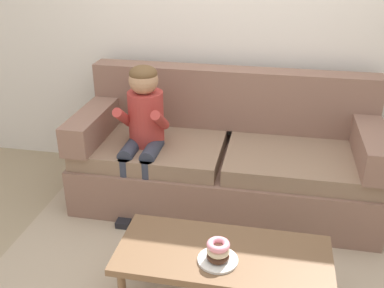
% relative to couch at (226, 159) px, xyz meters
% --- Properties ---
extents(ground, '(10.00, 10.00, 0.00)m').
position_rel_couch_xyz_m(ground, '(-0.04, -0.85, -0.35)').
color(ground, '#9E896B').
extents(wall_back, '(8.00, 0.10, 2.80)m').
position_rel_couch_xyz_m(wall_back, '(-0.04, 0.55, 1.05)').
color(wall_back, silver).
rests_on(wall_back, ground).
extents(couch, '(2.23, 0.90, 0.98)m').
position_rel_couch_xyz_m(couch, '(0.00, 0.00, 0.00)').
color(couch, '#846051').
rests_on(couch, ground).
extents(coffee_table, '(1.14, 0.50, 0.40)m').
position_rel_couch_xyz_m(coffee_table, '(0.14, -1.17, 0.01)').
color(coffee_table, brown).
rests_on(coffee_table, ground).
extents(person_child, '(0.34, 0.58, 1.10)m').
position_rel_couch_xyz_m(person_child, '(-0.58, -0.21, 0.32)').
color(person_child, '#AD3833').
rests_on(person_child, ground).
extents(plate, '(0.21, 0.21, 0.01)m').
position_rel_couch_xyz_m(plate, '(0.12, -1.25, 0.06)').
color(plate, white).
rests_on(plate, coffee_table).
extents(donut, '(0.15, 0.15, 0.04)m').
position_rel_couch_xyz_m(donut, '(0.12, -1.25, 0.08)').
color(donut, '#422619').
rests_on(donut, plate).
extents(donut_second, '(0.13, 0.13, 0.04)m').
position_rel_couch_xyz_m(donut_second, '(0.12, -1.25, 0.12)').
color(donut_second, beige).
rests_on(donut_second, donut).
extents(donut_third, '(0.17, 0.17, 0.04)m').
position_rel_couch_xyz_m(donut_third, '(0.12, -1.25, 0.16)').
color(donut_third, pink).
rests_on(donut_third, donut_second).
extents(toy_controller, '(0.23, 0.09, 0.05)m').
position_rel_couch_xyz_m(toy_controller, '(0.54, -0.82, -0.33)').
color(toy_controller, '#339E56').
rests_on(toy_controller, ground).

